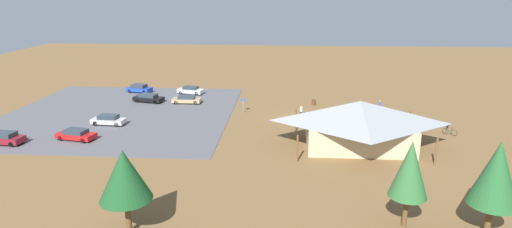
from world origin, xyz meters
TOP-DOWN VIEW (x-y plane):
  - ground at (0.00, 0.00)m, footprint 160.00×160.00m
  - parking_lot_asphalt at (25.12, -0.84)m, footprint 32.35×32.93m
  - bike_pavilion at (-7.23, 10.40)m, footprint 14.50×10.41m
  - trash_bin at (-3.25, -7.50)m, footprint 0.60×0.60m
  - lot_sign at (7.28, -2.63)m, footprint 0.56×0.08m
  - pine_east at (-13.78, 28.32)m, footprint 3.47×3.47m
  - pine_far_east at (12.52, 29.88)m, footprint 3.80×3.80m
  - pine_midwest at (-8.05, 27.55)m, footprint 2.84×2.84m
  - bicycle_purple_trailside at (-8.28, 0.62)m, footprint 0.92×1.62m
  - bicycle_blue_lone_west at (-16.09, 2.89)m, footprint 0.48×1.67m
  - bicycle_black_yard_center at (-19.76, 3.32)m, footprint 0.86×1.54m
  - bicycle_orange_front_row at (-11.54, -1.64)m, footprint 1.18×1.33m
  - bicycle_silver_edge_north at (-10.90, 1.95)m, footprint 1.70×0.48m
  - bicycle_red_mid_cluster at (-14.28, 2.88)m, footprint 0.48×1.79m
  - bicycle_yellow_yard_right at (-4.96, -0.82)m, footprint 1.20×1.32m
  - bicycle_white_edge_south at (-5.87, 0.94)m, footprint 1.72×0.48m
  - bicycle_teal_yard_front at (-8.62, -1.22)m, footprint 1.50×0.96m
  - bicycle_green_lone_east at (-19.25, 5.52)m, footprint 1.48×1.09m
  - bicycle_purple_by_bin at (-10.99, 0.09)m, footprint 1.69×0.67m
  - car_red_end_stall at (26.06, 10.58)m, footprint 4.90×2.77m
  - car_black_second_row at (22.89, -7.29)m, footprint 5.08×2.93m
  - car_tan_near_entry at (16.68, -6.97)m, footprint 4.44×1.84m
  - car_blue_back_corner at (26.56, -13.68)m, footprint 4.56×2.83m
  - car_silver_front_row at (24.53, 4.59)m, footprint 4.57×2.13m
  - car_maroon_inner_stall at (33.59, 12.60)m, footprint 4.35×2.24m
  - car_white_by_curb at (17.40, -13.18)m, footprint 4.66×2.74m
  - visitor_crossing_yard at (-12.69, -4.36)m, footprint 0.36×0.36m
  - visitor_at_bikes at (-1.10, -0.60)m, footprint 0.36×0.36m

SIDE VIEW (x-z plane):
  - ground at x=0.00m, z-range 0.00..0.00m
  - parking_lot_asphalt at x=25.12m, z-range 0.00..0.05m
  - bicycle_black_yard_center at x=-19.76m, z-range -0.02..0.72m
  - bicycle_blue_lone_west at x=-16.09m, z-range -0.03..0.77m
  - bicycle_teal_yard_front at x=-8.62m, z-range -0.04..0.79m
  - bicycle_purple_by_bin at x=-10.99m, z-range -0.04..0.79m
  - bicycle_white_edge_south at x=-5.87m, z-range -0.04..0.80m
  - bicycle_red_mid_cluster at x=-14.28m, z-range -0.04..0.81m
  - bicycle_yellow_yard_right at x=-4.96m, z-range -0.06..0.84m
  - bicycle_silver_edge_north at x=-10.90m, z-range -0.05..0.83m
  - bicycle_orange_front_row at x=-11.54m, z-range -0.02..0.80m
  - bicycle_purple_trailside at x=-8.28m, z-range -0.04..0.82m
  - bicycle_green_lone_east at x=-19.25m, z-range -0.03..0.82m
  - trash_bin at x=-3.25m, z-range 0.00..0.90m
  - car_tan_near_entry at x=16.68m, z-range 0.06..1.30m
  - car_red_end_stall at x=26.06m, z-range 0.06..1.33m
  - car_white_by_curb at x=17.40m, z-range 0.06..1.35m
  - car_silver_front_row at x=24.53m, z-range 0.05..1.37m
  - car_black_second_row at x=22.89m, z-range 0.06..1.38m
  - car_blue_back_corner at x=26.56m, z-range 0.04..1.47m
  - car_maroon_inner_stall at x=33.59m, z-range 0.04..1.48m
  - visitor_crossing_yard at x=-12.69m, z-range 0.04..1.74m
  - visitor_at_bikes at x=-1.10m, z-range 0.04..1.75m
  - lot_sign at x=7.28m, z-range 0.31..2.51m
  - bike_pavilion at x=-7.23m, z-range 0.36..5.76m
  - pine_far_east at x=12.52m, z-range 1.36..7.93m
  - pine_midwest at x=-8.05m, z-range 1.24..8.15m
  - pine_east at x=-13.78m, z-range 1.23..8.55m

